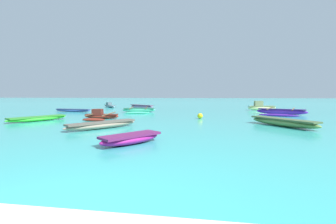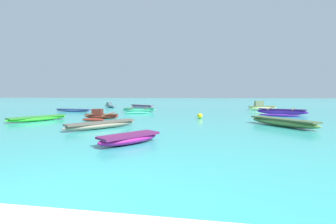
# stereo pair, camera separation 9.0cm
# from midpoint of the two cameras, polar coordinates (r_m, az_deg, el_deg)

# --- Properties ---
(moored_boat_0) EXTENTS (2.88, 3.29, 0.68)m
(moored_boat_0) POSITION_cam_midpoint_polar(r_m,az_deg,el_deg) (31.60, -14.67, 1.57)
(moored_boat_0) COLOR #89ABBB
(moored_boat_0) RESTS_ON ground_plane
(moored_boat_1) EXTENTS (4.41, 5.15, 0.55)m
(moored_boat_1) POSITION_cam_midpoint_polar(r_m,az_deg,el_deg) (21.83, 26.71, 0.08)
(moored_boat_1) COLOR #6426B3
(moored_boat_1) RESTS_ON ground_plane
(moored_boat_2) EXTENTS (2.50, 3.70, 0.69)m
(moored_boat_2) POSITION_cam_midpoint_polar(r_m,az_deg,el_deg) (16.89, -16.75, -0.83)
(moored_boat_2) COLOR maroon
(moored_boat_2) RESTS_ON ground_plane
(moored_boat_3) EXTENTS (2.05, 2.35, 0.34)m
(moored_boat_3) POSITION_cam_midpoint_polar(r_m,az_deg,el_deg) (8.01, -9.75, -6.60)
(moored_boat_3) COLOR #A31D80
(moored_boat_3) RESTS_ON ground_plane
(moored_boat_4) EXTENTS (3.26, 1.16, 1.05)m
(moored_boat_4) POSITION_cam_midpoint_polar(r_m,az_deg,el_deg) (26.89, 22.53, 1.19)
(moored_boat_4) COLOR #D6DD8A
(moored_boat_4) RESTS_ON ground_plane
(moored_boat_5) EXTENTS (2.93, 3.80, 0.42)m
(moored_boat_5) POSITION_cam_midpoint_polar(r_m,az_deg,el_deg) (13.71, 26.95, -2.27)
(moored_boat_5) COLOR #69914A
(moored_boat_5) RESTS_ON ground_plane
(moored_boat_6) EXTENTS (3.73, 2.93, 0.48)m
(moored_boat_6) POSITION_cam_midpoint_polar(r_m,az_deg,el_deg) (27.89, -6.84, 1.39)
(moored_boat_6) COLOR #936A99
(moored_boat_6) RESTS_ON ground_plane
(moored_boat_7) EXTENTS (3.28, 4.54, 0.48)m
(moored_boat_7) POSITION_cam_midpoint_polar(r_m,az_deg,el_deg) (22.33, -7.47, 0.52)
(moored_boat_7) COLOR #49CE9D
(moored_boat_7) RESTS_ON ground_plane
(moored_boat_8) EXTENTS (2.87, 3.51, 0.35)m
(moored_boat_8) POSITION_cam_midpoint_polar(r_m,az_deg,el_deg) (11.90, -16.52, -3.09)
(moored_boat_8) COLOR gray
(moored_boat_8) RESTS_ON ground_plane
(moored_boat_9) EXTENTS (4.07, 0.94, 0.30)m
(moored_boat_9) POSITION_cam_midpoint_polar(r_m,az_deg,el_deg) (24.61, -23.08, 0.44)
(moored_boat_9) COLOR #4057A5
(moored_boat_9) RESTS_ON ground_plane
(moored_boat_10) EXTENTS (2.42, 3.69, 0.31)m
(moored_boat_10) POSITION_cam_midpoint_polar(r_m,az_deg,el_deg) (17.02, -30.29, -1.39)
(moored_boat_10) COLOR #3FDA34
(moored_boat_10) RESTS_ON ground_plane
(mooring_buoy_0) EXTENTS (0.39, 0.39, 0.39)m
(mooring_buoy_0) POSITION_cam_midpoint_polar(r_m,az_deg,el_deg) (16.33, 8.00, -0.99)
(mooring_buoy_0) COLOR yellow
(mooring_buoy_0) RESTS_ON ground_plane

